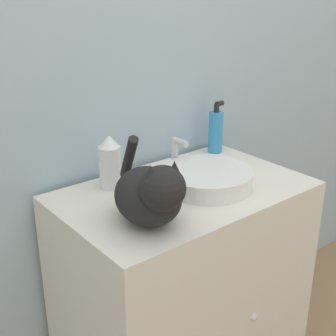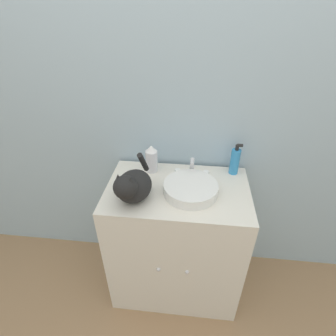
{
  "view_description": "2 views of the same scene",
  "coord_description": "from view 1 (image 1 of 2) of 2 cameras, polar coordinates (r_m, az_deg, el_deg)",
  "views": [
    {
      "loc": [
        -0.87,
        -0.75,
        1.43
      ],
      "look_at": [
        -0.06,
        0.25,
        0.92
      ],
      "focal_mm": 50.0,
      "sensor_mm": 36.0,
      "label": 1
    },
    {
      "loc": [
        0.07,
        -0.87,
        1.71
      ],
      "look_at": [
        -0.05,
        0.23,
        0.97
      ],
      "focal_mm": 28.0,
      "sensor_mm": 36.0,
      "label": 2
    }
  ],
  "objects": [
    {
      "name": "soap_bottle",
      "position": [
        1.74,
        5.84,
        4.5
      ],
      "size": [
        0.06,
        0.05,
        0.19
      ],
      "color": "#338CCC",
      "rests_on": "vanity_cabinet"
    },
    {
      "name": "faucet",
      "position": [
        1.56,
        0.94,
        1.2
      ],
      "size": [
        0.19,
        0.08,
        0.12
      ],
      "color": "silver",
      "rests_on": "vanity_cabinet"
    },
    {
      "name": "vanity_cabinet",
      "position": [
        1.66,
        1.83,
        -15.76
      ],
      "size": [
        0.78,
        0.5,
        0.83
      ],
      "color": "silver",
      "rests_on": "ground_plane"
    },
    {
      "name": "wall_back",
      "position": [
        1.56,
        -4.98,
        15.18
      ],
      "size": [
        6.0,
        0.05,
        2.5
      ],
      "color": "#9EB7C6",
      "rests_on": "ground_plane"
    },
    {
      "name": "sink_basin",
      "position": [
        1.46,
        4.78,
        -1.24
      ],
      "size": [
        0.29,
        0.29,
        0.05
      ],
      "color": "white",
      "rests_on": "vanity_cabinet"
    },
    {
      "name": "cat",
      "position": [
        1.2,
        -2.1,
        -3.13
      ],
      "size": [
        0.21,
        0.33,
        0.21
      ],
      "rotation": [
        0.0,
        0.0,
        -1.78
      ],
      "color": "black",
      "rests_on": "vanity_cabinet"
    },
    {
      "name": "spray_bottle",
      "position": [
        1.44,
        -7.06,
        0.67
      ],
      "size": [
        0.07,
        0.07,
        0.17
      ],
      "color": "silver",
      "rests_on": "vanity_cabinet"
    }
  ]
}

